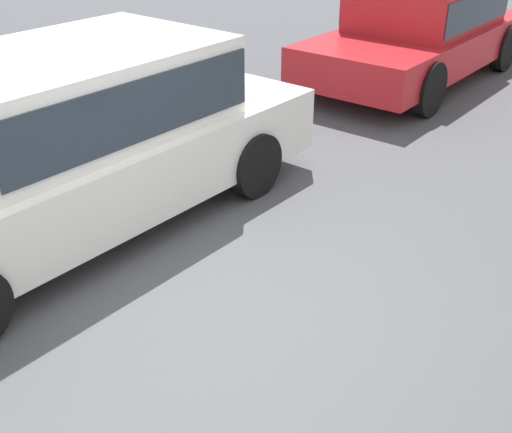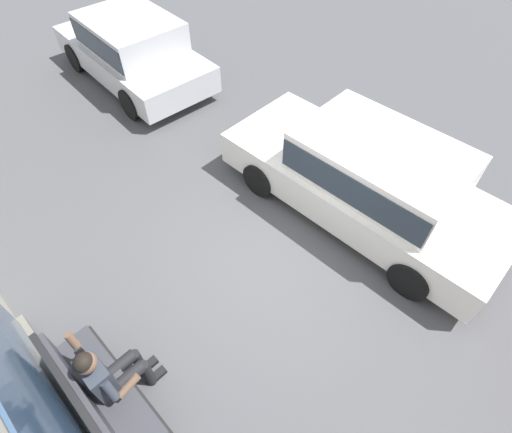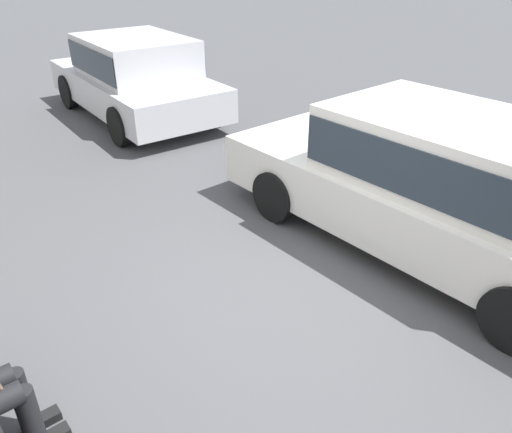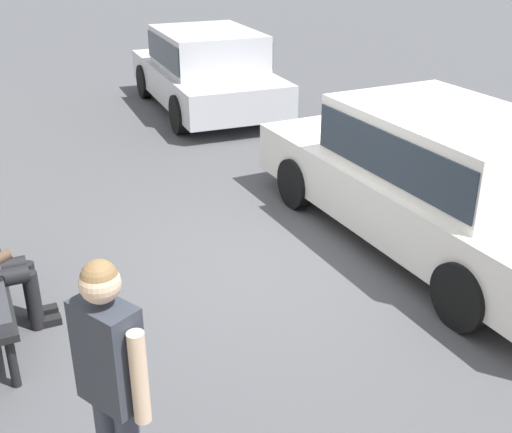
% 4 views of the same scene
% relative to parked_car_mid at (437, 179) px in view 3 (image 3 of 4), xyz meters
% --- Properties ---
extents(ground_plane, '(60.00, 60.00, 0.00)m').
position_rel_parked_car_mid_xyz_m(ground_plane, '(0.25, 1.79, -0.81)').
color(ground_plane, '#4C4C4F').
extents(parked_car_mid, '(4.69, 1.98, 1.49)m').
position_rel_parked_car_mid_xyz_m(parked_car_mid, '(0.00, 0.00, 0.00)').
color(parked_car_mid, white).
rests_on(parked_car_mid, ground_plane).
extents(parked_car_far, '(4.21, 2.10, 1.46)m').
position_rel_parked_car_mid_xyz_m(parked_car_far, '(6.09, 0.28, -0.01)').
color(parked_car_far, silver).
rests_on(parked_car_far, ground_plane).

